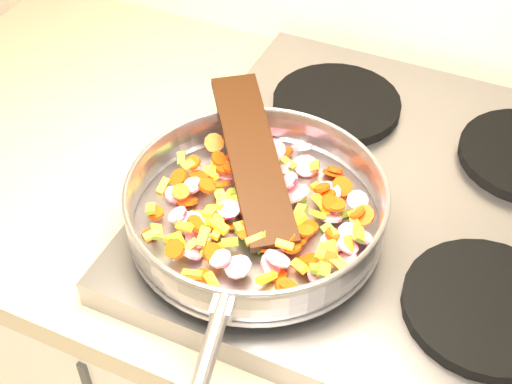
% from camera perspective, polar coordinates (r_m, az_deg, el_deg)
% --- Properties ---
extents(cooktop, '(0.60, 0.60, 0.04)m').
position_cam_1_polar(cooktop, '(0.96, 11.30, -1.09)').
color(cooktop, '#939399').
rests_on(cooktop, counter_top).
extents(grate_fl, '(0.19, 0.19, 0.02)m').
position_cam_1_polar(grate_fl, '(0.88, 0.20, -3.03)').
color(grate_fl, black).
rests_on(grate_fl, cooktop).
extents(grate_fr, '(0.19, 0.19, 0.02)m').
position_cam_1_polar(grate_fr, '(0.84, 18.01, -8.72)').
color(grate_fr, black).
rests_on(grate_fr, cooktop).
extents(grate_bl, '(0.19, 0.19, 0.02)m').
position_cam_1_polar(grate_bl, '(1.07, 6.46, 7.03)').
color(grate_bl, black).
rests_on(grate_bl, cooktop).
extents(saute_pan, '(0.36, 0.52, 0.06)m').
position_cam_1_polar(saute_pan, '(0.85, -0.03, -1.07)').
color(saute_pan, '#9E9EA5').
rests_on(saute_pan, grate_fl).
extents(vegetable_heap, '(0.28, 0.28, 0.05)m').
position_cam_1_polar(vegetable_heap, '(0.86, 0.40, -1.60)').
color(vegetable_heap, '#DF154A').
rests_on(vegetable_heap, saute_pan).
extents(wooden_spatula, '(0.20, 0.24, 0.07)m').
position_cam_1_polar(wooden_spatula, '(0.89, -0.28, 2.88)').
color(wooden_spatula, black).
rests_on(wooden_spatula, saute_pan).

